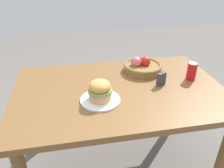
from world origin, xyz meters
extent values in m
plane|color=slate|center=(0.00, 0.00, 0.00)|extent=(8.00, 8.00, 0.00)
cube|color=brown|center=(0.00, 0.00, 0.73)|extent=(1.40, 0.90, 0.04)
cylinder|color=brown|center=(0.62, -0.37, 0.35)|extent=(0.07, 0.07, 0.71)
cylinder|color=brown|center=(-0.62, 0.37, 0.35)|extent=(0.07, 0.07, 0.71)
cylinder|color=brown|center=(0.62, 0.37, 0.35)|extent=(0.07, 0.07, 0.71)
cylinder|color=white|center=(-0.15, -0.12, 0.76)|extent=(0.25, 0.25, 0.01)
cylinder|color=#DBAD60|center=(-0.15, -0.12, 0.78)|extent=(0.13, 0.13, 0.03)
cylinder|color=pink|center=(-0.15, -0.12, 0.80)|extent=(0.14, 0.14, 0.02)
cylinder|color=#84A84C|center=(-0.15, -0.12, 0.82)|extent=(0.14, 0.14, 0.02)
ellipsoid|color=#DF9F4D|center=(-0.15, -0.12, 0.85)|extent=(0.13, 0.13, 0.08)
cylinder|color=red|center=(0.53, 0.03, 0.81)|extent=(0.07, 0.07, 0.12)
cylinder|color=silver|center=(0.53, 0.03, 0.87)|extent=(0.06, 0.06, 0.00)
cylinder|color=olive|center=(0.23, 0.22, 0.78)|extent=(0.28, 0.28, 0.05)
torus|color=olive|center=(0.23, 0.22, 0.80)|extent=(0.29, 0.29, 0.02)
sphere|color=red|center=(0.25, 0.23, 0.83)|extent=(0.08, 0.08, 0.08)
sphere|color=#D16066|center=(0.18, 0.23, 0.83)|extent=(0.08, 0.08, 0.08)
cube|color=#333338|center=(0.29, -0.01, 0.80)|extent=(0.07, 0.05, 0.09)
camera|label=1|loc=(-0.30, -1.26, 1.51)|focal=36.06mm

